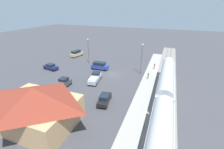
{
  "coord_description": "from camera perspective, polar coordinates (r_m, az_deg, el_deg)",
  "views": [
    {
      "loc": [
        -13.42,
        35.87,
        16.86
      ],
      "look_at": [
        -0.95,
        2.48,
        1.0
      ],
      "focal_mm": 24.55,
      "sensor_mm": 36.0,
      "label": 1
    }
  ],
  "objects": [
    {
      "name": "sedan_navy",
      "position": [
        47.94,
        -21.86,
        2.73
      ],
      "size": [
        4.75,
        2.84,
        1.74
      ],
      "color": "navy",
      "rests_on": "ground"
    },
    {
      "name": "suv_tan",
      "position": [
        58.16,
        -13.1,
        7.69
      ],
      "size": [
        2.86,
        5.18,
        2.22
      ],
      "color": "#C6B284",
      "rests_on": "ground"
    },
    {
      "name": "light_pole_lot_center",
      "position": [
        48.92,
        -8.84,
        9.61
      ],
      "size": [
        0.44,
        0.44,
        7.88
      ],
      "color": "#515156",
      "rests_on": "ground"
    },
    {
      "name": "pickup_silver",
      "position": [
        37.45,
        -6.32,
        -1.18
      ],
      "size": [
        2.74,
        5.63,
        2.14
      ],
      "color": "silver",
      "rests_on": "ground"
    },
    {
      "name": "sedan_black",
      "position": [
        29.36,
        -2.85,
        -9.03
      ],
      "size": [
        2.48,
        4.72,
        1.74
      ],
      "color": "black",
      "rests_on": "ground"
    },
    {
      "name": "ground_plane",
      "position": [
        41.84,
        -0.02,
        0.23
      ],
      "size": [
        200.0,
        200.0,
        0.0
      ],
      "primitive_type": "plane",
      "color": "#424247"
    },
    {
      "name": "railway_track",
      "position": [
        39.6,
        19.33,
        -2.52
      ],
      "size": [
        4.8,
        70.0,
        0.3
      ],
      "color": "gray",
      "rests_on": "ground"
    },
    {
      "name": "pedestrian_waiting_far",
      "position": [
        45.82,
        15.54,
        3.21
      ],
      "size": [
        0.36,
        0.36,
        1.71
      ],
      "color": "brown",
      "rests_on": "platform"
    },
    {
      "name": "platform",
      "position": [
        39.72,
        13.62,
        -1.61
      ],
      "size": [
        3.2,
        46.0,
        0.3
      ],
      "color": "#A8A399",
      "rests_on": "ground"
    },
    {
      "name": "pedestrian_on_platform",
      "position": [
        38.96,
        13.35,
        -0.27
      ],
      "size": [
        0.36,
        0.36,
        1.71
      ],
      "color": "brown",
      "rests_on": "platform"
    },
    {
      "name": "station_building",
      "position": [
        26.09,
        -26.53,
        -10.28
      ],
      "size": [
        12.46,
        9.43,
        6.31
      ],
      "color": "tan",
      "rests_on": "ground"
    },
    {
      "name": "light_pole_near_platform",
      "position": [
        41.15,
        11.01,
        6.95
      ],
      "size": [
        0.44,
        0.44,
        8.18
      ],
      "color": "#515156",
      "rests_on": "ground"
    },
    {
      "name": "pickup_charcoal",
      "position": [
        35.96,
        -18.3,
        -3.45
      ],
      "size": [
        2.0,
        5.41,
        2.14
      ],
      "color": "#47494F",
      "rests_on": "ground"
    },
    {
      "name": "suv_blue",
      "position": [
        44.65,
        -4.6,
        3.31
      ],
      "size": [
        4.96,
        2.52,
        2.22
      ],
      "color": "#283D9E",
      "rests_on": "ground"
    }
  ]
}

